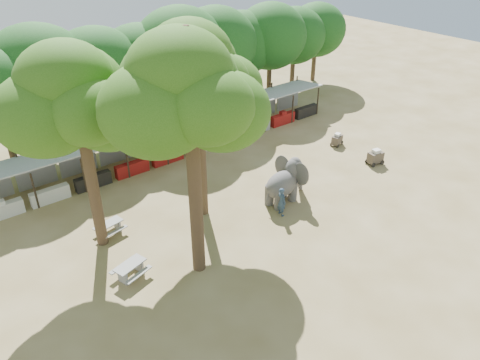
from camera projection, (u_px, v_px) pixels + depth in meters
ground at (310, 242)px, 25.71m from camera, size 100.00×100.00×0.00m
vendor_stalls at (177, 138)px, 34.52m from camera, size 28.00×2.99×2.80m
yard_tree_left at (73, 100)px, 21.59m from camera, size 7.10×6.90×11.02m
yard_tree_center at (184, 95)px, 19.29m from camera, size 7.10×6.90×12.04m
yard_tree_back at (193, 74)px, 23.94m from camera, size 7.10×6.90×11.36m
backdrop_trees at (138, 64)px, 35.84m from camera, size 46.46×5.95×8.33m
elephant at (286, 181)px, 28.78m from camera, size 3.52×2.64×2.64m
handler at (282, 202)px, 27.53m from camera, size 0.52×0.71×1.84m
picnic_table_near at (130, 269)px, 23.01m from camera, size 1.93×1.82×0.79m
picnic_table_far at (110, 227)px, 26.12m from camera, size 1.68×1.56×0.73m
cart_front at (375, 157)px, 33.26m from camera, size 1.27×0.94×1.14m
cart_back at (337, 139)px, 35.95m from camera, size 1.15×0.91×0.98m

